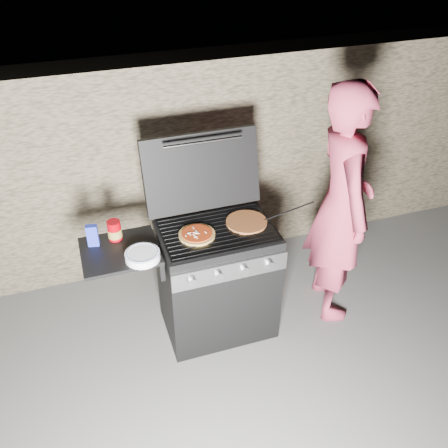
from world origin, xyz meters
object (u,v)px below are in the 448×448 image
object	(u,v)px
pizza_topped	(197,234)
person	(341,206)
sauce_jar	(114,230)
gas_grill	(185,287)

from	to	relation	value
pizza_topped	person	bearing A→B (deg)	-0.72
pizza_topped	sauce_jar	world-z (taller)	sauce_jar
pizza_topped	person	distance (m)	1.09
gas_grill	person	distance (m)	1.28
gas_grill	person	bearing A→B (deg)	-1.68
sauce_jar	gas_grill	bearing A→B (deg)	-17.14
pizza_topped	sauce_jar	bearing A→B (deg)	163.82
pizza_topped	sauce_jar	xyz separation A→B (m)	(-0.53, 0.15, 0.05)
gas_grill	sauce_jar	size ratio (longest dim) A/B	9.56
person	gas_grill	bearing A→B (deg)	99.78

